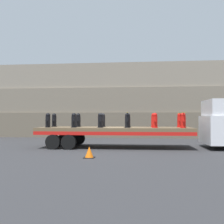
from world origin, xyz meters
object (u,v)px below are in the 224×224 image
object	(u,v)px
fire_hydrant_black_far_1	(78,120)
traffic_cone	(89,152)
fire_hydrant_black_near_0	(48,120)
fire_hydrant_black_near_2	(100,120)
flatbed_trailer	(108,131)
fire_hydrant_red_far_4	(154,120)
fire_hydrant_black_near_3	(127,120)
fire_hydrant_black_far_0	(54,120)
fire_hydrant_black_near_1	(74,120)
fire_hydrant_red_near_5	(183,121)
fire_hydrant_red_near_4	(155,121)
fire_hydrant_black_far_2	(103,120)
fire_hydrant_black_far_3	(128,120)
fire_hydrant_red_far_5	(180,120)

from	to	relation	value
fire_hydrant_black_far_1	traffic_cone	bearing A→B (deg)	-70.92
fire_hydrant_black_near_0	fire_hydrant_black_near_2	bearing A→B (deg)	0.00
flatbed_trailer	fire_hydrant_black_near_2	distance (m)	0.92
fire_hydrant_black_near_2	fire_hydrant_red_far_4	size ratio (longest dim) A/B	1.00
fire_hydrant_black_far_1	fire_hydrant_black_near_2	xyz separation A→B (m)	(1.58, -1.14, 0.00)
fire_hydrant_black_far_1	fire_hydrant_black_near_3	xyz separation A→B (m)	(3.16, -1.14, 0.00)
fire_hydrant_black_far_0	fire_hydrant_black_near_1	xyz separation A→B (m)	(1.58, -1.14, 0.00)
flatbed_trailer	fire_hydrant_red_near_5	distance (m)	4.46
fire_hydrant_black_near_0	fire_hydrant_red_near_4	size ratio (longest dim) A/B	1.00
fire_hydrant_black_near_2	fire_hydrant_red_near_4	distance (m)	3.16
fire_hydrant_black_far_1	fire_hydrant_black_far_2	bearing A→B (deg)	0.00
flatbed_trailer	traffic_cone	distance (m)	4.08
fire_hydrant_black_near_1	flatbed_trailer	bearing A→B (deg)	16.34
flatbed_trailer	fire_hydrant_black_far_3	bearing A→B (deg)	25.08
fire_hydrant_black_near_0	fire_hydrant_black_far_3	world-z (taller)	same
fire_hydrant_black_far_0	fire_hydrant_black_far_3	bearing A→B (deg)	0.00
fire_hydrant_red_far_4	fire_hydrant_black_near_2	bearing A→B (deg)	-160.18
fire_hydrant_black_near_2	fire_hydrant_black_far_0	bearing A→B (deg)	160.18
fire_hydrant_black_near_3	fire_hydrant_black_near_0	bearing A→B (deg)	180.00
fire_hydrant_black_near_3	fire_hydrant_red_near_5	xyz separation A→B (m)	(3.16, 0.00, 0.00)
flatbed_trailer	fire_hydrant_black_far_1	xyz separation A→B (m)	(-1.94, 0.57, 0.63)
fire_hydrant_black_near_3	fire_hydrant_red_near_4	distance (m)	1.58
fire_hydrant_black_near_1	fire_hydrant_black_near_3	distance (m)	3.16
flatbed_trailer	fire_hydrant_black_near_1	size ratio (longest dim) A/B	10.55
fire_hydrant_black_far_3	traffic_cone	bearing A→B (deg)	-109.14
fire_hydrant_black_far_3	fire_hydrant_red_far_4	distance (m)	1.58
fire_hydrant_red_near_4	traffic_cone	world-z (taller)	fire_hydrant_red_near_4
fire_hydrant_black_near_0	fire_hydrant_red_far_5	size ratio (longest dim) A/B	1.00
fire_hydrant_black_near_3	traffic_cone	size ratio (longest dim) A/B	1.71
fire_hydrant_black_near_2	fire_hydrant_black_near_3	bearing A→B (deg)	0.00
fire_hydrant_red_far_5	fire_hydrant_black_far_2	bearing A→B (deg)	180.00
fire_hydrant_black_near_1	fire_hydrant_black_near_2	world-z (taller)	same
fire_hydrant_black_near_0	fire_hydrant_black_far_1	world-z (taller)	same
fire_hydrant_black_far_0	fire_hydrant_red_far_5	bearing A→B (deg)	0.00
fire_hydrant_black_near_3	fire_hydrant_red_far_5	world-z (taller)	same
fire_hydrant_black_far_2	traffic_cone	world-z (taller)	fire_hydrant_black_far_2
fire_hydrant_black_near_0	fire_hydrant_red_far_5	bearing A→B (deg)	8.20
flatbed_trailer	fire_hydrant_black_near_2	xyz separation A→B (m)	(-0.36, -0.57, 0.63)
fire_hydrant_red_far_4	fire_hydrant_black_far_0	bearing A→B (deg)	180.00
flatbed_trailer	fire_hydrant_black_far_3	world-z (taller)	fire_hydrant_black_far_3
fire_hydrant_black_far_2	fire_hydrant_red_near_5	distance (m)	4.87
fire_hydrant_black_near_3	fire_hydrant_black_far_3	size ratio (longest dim) A/B	1.00
fire_hydrant_black_far_1	fire_hydrant_black_near_3	distance (m)	3.36
fire_hydrant_black_near_1	fire_hydrant_black_far_1	size ratio (longest dim) A/B	1.00
flatbed_trailer	fire_hydrant_black_far_0	xyz separation A→B (m)	(-3.52, 0.57, 0.63)
fire_hydrant_red_far_5	fire_hydrant_black_near_0	bearing A→B (deg)	-171.80
fire_hydrant_black_near_2	fire_hydrant_black_far_3	world-z (taller)	same
fire_hydrant_black_near_2	fire_hydrant_red_far_5	world-z (taller)	same
fire_hydrant_black_near_0	traffic_cone	xyz separation A→B (m)	(3.15, -3.42, -1.39)
fire_hydrant_black_near_0	fire_hydrant_black_far_3	xyz separation A→B (m)	(4.74, 1.14, 0.00)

